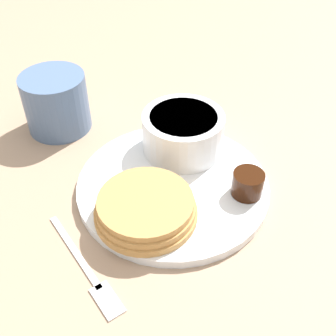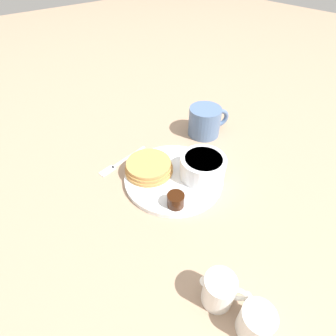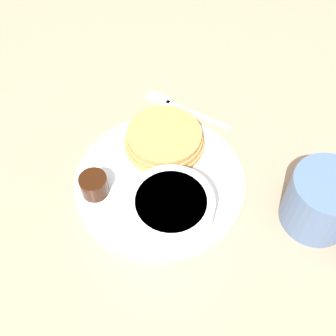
# 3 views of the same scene
# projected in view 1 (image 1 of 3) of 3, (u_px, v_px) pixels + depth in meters

# --- Properties ---
(ground_plane) EXTENTS (4.00, 4.00, 0.00)m
(ground_plane) POSITION_uv_depth(u_px,v_px,m) (173.00, 189.00, 0.53)
(ground_plane) COLOR #9E7F66
(plate) EXTENTS (0.24, 0.24, 0.01)m
(plate) POSITION_uv_depth(u_px,v_px,m) (173.00, 186.00, 0.53)
(plate) COLOR white
(plate) RESTS_ON ground_plane
(pancake_stack) EXTENTS (0.12, 0.12, 0.03)m
(pancake_stack) POSITION_uv_depth(u_px,v_px,m) (146.00, 208.00, 0.48)
(pancake_stack) COLOR #B78447
(pancake_stack) RESTS_ON plate
(bowl) EXTENTS (0.11, 0.11, 0.05)m
(bowl) POSITION_uv_depth(u_px,v_px,m) (183.00, 131.00, 0.56)
(bowl) COLOR white
(bowl) RESTS_ON plate
(syrup_cup) EXTENTS (0.04, 0.04, 0.03)m
(syrup_cup) POSITION_uv_depth(u_px,v_px,m) (248.00, 184.00, 0.50)
(syrup_cup) COLOR black
(syrup_cup) RESTS_ON plate
(butter_ramekin) EXTENTS (0.05, 0.05, 0.04)m
(butter_ramekin) POSITION_uv_depth(u_px,v_px,m) (195.00, 132.00, 0.58)
(butter_ramekin) COLOR white
(butter_ramekin) RESTS_ON plate
(coffee_mug) EXTENTS (0.09, 0.12, 0.08)m
(coffee_mug) POSITION_uv_depth(u_px,v_px,m) (56.00, 101.00, 0.61)
(coffee_mug) COLOR slate
(coffee_mug) RESTS_ON ground_plane
(fork) EXTENTS (0.04, 0.15, 0.00)m
(fork) POSITION_uv_depth(u_px,v_px,m) (90.00, 274.00, 0.44)
(fork) COLOR silver
(fork) RESTS_ON ground_plane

